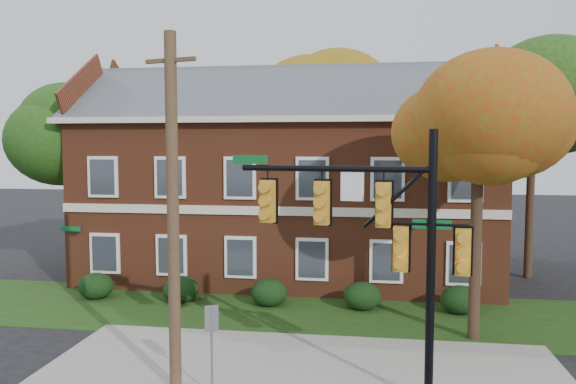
# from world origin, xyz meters

# --- Properties ---
(ground) EXTENTS (120.00, 120.00, 0.00)m
(ground) POSITION_xyz_m (0.00, 0.00, 0.00)
(ground) COLOR black
(ground) RESTS_ON ground
(sidewalk) EXTENTS (14.00, 5.00, 0.08)m
(sidewalk) POSITION_xyz_m (0.00, 1.00, 0.04)
(sidewalk) COLOR gray
(sidewalk) RESTS_ON ground
(grass_strip) EXTENTS (30.00, 6.00, 0.04)m
(grass_strip) POSITION_xyz_m (0.00, 6.00, 0.02)
(grass_strip) COLOR #193811
(grass_strip) RESTS_ON ground
(apartment_building) EXTENTS (18.80, 8.80, 9.74)m
(apartment_building) POSITION_xyz_m (-2.00, 11.95, 4.99)
(apartment_building) COLOR brown
(apartment_building) RESTS_ON ground
(hedge_far_left) EXTENTS (1.40, 1.26, 1.05)m
(hedge_far_left) POSITION_xyz_m (-9.00, 6.70, 0.53)
(hedge_far_left) COLOR black
(hedge_far_left) RESTS_ON ground
(hedge_left) EXTENTS (1.40, 1.26, 1.05)m
(hedge_left) POSITION_xyz_m (-5.50, 6.70, 0.53)
(hedge_left) COLOR black
(hedge_left) RESTS_ON ground
(hedge_center) EXTENTS (1.40, 1.26, 1.05)m
(hedge_center) POSITION_xyz_m (-2.00, 6.70, 0.53)
(hedge_center) COLOR black
(hedge_center) RESTS_ON ground
(hedge_right) EXTENTS (1.40, 1.26, 1.05)m
(hedge_right) POSITION_xyz_m (1.50, 6.70, 0.53)
(hedge_right) COLOR black
(hedge_right) RESTS_ON ground
(hedge_far_right) EXTENTS (1.40, 1.26, 1.05)m
(hedge_far_right) POSITION_xyz_m (5.00, 6.70, 0.53)
(hedge_far_right) COLOR black
(hedge_far_right) RESTS_ON ground
(tree_near_right) EXTENTS (4.50, 4.25, 8.58)m
(tree_near_right) POSITION_xyz_m (5.22, 3.87, 6.67)
(tree_near_right) COLOR black
(tree_near_right) RESTS_ON ground
(tree_left_rear) EXTENTS (5.40, 5.10, 8.88)m
(tree_left_rear) POSITION_xyz_m (-11.73, 10.84, 6.68)
(tree_left_rear) COLOR black
(tree_left_rear) RESTS_ON ground
(tree_right_rear) EXTENTS (6.30, 5.95, 10.62)m
(tree_right_rear) POSITION_xyz_m (9.31, 12.81, 8.12)
(tree_right_rear) COLOR black
(tree_right_rear) RESTS_ON ground
(tree_far_rear) EXTENTS (6.84, 6.46, 11.52)m
(tree_far_rear) POSITION_xyz_m (-0.66, 19.79, 8.84)
(tree_far_rear) COLOR black
(tree_far_rear) RESTS_ON ground
(traffic_signal) EXTENTS (5.73, 1.06, 6.45)m
(traffic_signal) POSITION_xyz_m (1.99, -0.67, 4.00)
(traffic_signal) COLOR gray
(traffic_signal) RESTS_ON ground
(utility_pole) EXTENTS (1.35, 0.42, 8.78)m
(utility_pole) POSITION_xyz_m (-3.01, -0.85, 4.45)
(utility_pole) COLOR #483321
(utility_pole) RESTS_ON ground
(sign_post) EXTENTS (0.32, 0.18, 2.28)m
(sign_post) POSITION_xyz_m (-1.98, -1.18, 1.55)
(sign_post) COLOR slate
(sign_post) RESTS_ON ground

